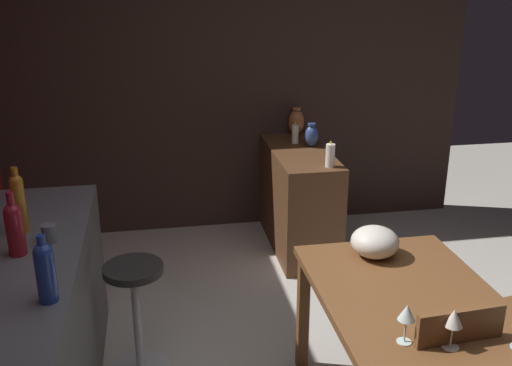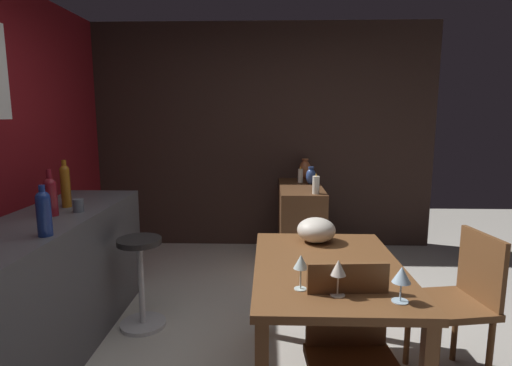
{
  "view_description": "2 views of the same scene",
  "coord_description": "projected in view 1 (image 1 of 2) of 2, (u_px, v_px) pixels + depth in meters",
  "views": [
    {
      "loc": [
        -2.3,
        0.79,
        2.13
      ],
      "look_at": [
        0.84,
        0.23,
        0.98
      ],
      "focal_mm": 40.95,
      "sensor_mm": 36.0,
      "label": 1
    },
    {
      "loc": [
        -2.3,
        0.01,
        1.56
      ],
      "look_at": [
        0.78,
        0.11,
        1.05
      ],
      "focal_mm": 28.7,
      "sensor_mm": 36.0,
      "label": 2
    }
  ],
  "objects": [
    {
      "name": "sideboard_cabinet",
      "position": [
        299.0,
        199.0,
        4.72
      ],
      "size": [
        1.1,
        0.44,
        0.82
      ],
      "primitive_type": "cube",
      "color": "#56351E",
      "rests_on": "ground_plane"
    },
    {
      "name": "vase_copper",
      "position": [
        296.0,
        122.0,
        4.99
      ],
      "size": [
        0.13,
        0.13,
        0.24
      ],
      "color": "#B26038",
      "rests_on": "sideboard_cabinet"
    },
    {
      "name": "wall_side_right",
      "position": [
        212.0,
        79.0,
        4.85
      ],
      "size": [
        0.1,
        4.4,
        2.6
      ],
      "primitive_type": "cube",
      "color": "#33231E",
      "rests_on": "ground_plane"
    },
    {
      "name": "wine_bottle_cobalt",
      "position": [
        45.0,
        270.0,
        2.28
      ],
      "size": [
        0.08,
        0.08,
        0.29
      ],
      "color": "navy",
      "rests_on": "kitchen_counter"
    },
    {
      "name": "pillar_candle_short",
      "position": [
        330.0,
        155.0,
        4.16
      ],
      "size": [
        0.07,
        0.07,
        0.19
      ],
      "color": "white",
      "rests_on": "sideboard_cabinet"
    },
    {
      "name": "wine_bottle_ruby",
      "position": [
        15.0,
        226.0,
        2.66
      ],
      "size": [
        0.08,
        0.08,
        0.31
      ],
      "color": "maroon",
      "rests_on": "kitchen_counter"
    },
    {
      "name": "fruit_bowl",
      "position": [
        375.0,
        242.0,
        3.02
      ],
      "size": [
        0.25,
        0.25,
        0.16
      ],
      "primitive_type": "ellipsoid",
      "color": "beige",
      "rests_on": "dining_table"
    },
    {
      "name": "wine_glass_center",
      "position": [
        407.0,
        314.0,
        2.29
      ],
      "size": [
        0.07,
        0.07,
        0.17
      ],
      "color": "silver",
      "rests_on": "dining_table"
    },
    {
      "name": "wine_glass_left",
      "position": [
        454.0,
        319.0,
        2.26
      ],
      "size": [
        0.07,
        0.07,
        0.17
      ],
      "color": "silver",
      "rests_on": "dining_table"
    },
    {
      "name": "kitchen_counter",
      "position": [
        22.0,
        353.0,
        2.73
      ],
      "size": [
        2.1,
        0.6,
        0.9
      ],
      "primitive_type": "cube",
      "color": "#4C4C51",
      "rests_on": "ground_plane"
    },
    {
      "name": "dining_table",
      "position": [
        409.0,
        314.0,
        2.7
      ],
      "size": [
        1.2,
        0.82,
        0.74
      ],
      "color": "brown",
      "rests_on": "ground_plane"
    },
    {
      "name": "wine_bottle_amber",
      "position": [
        19.0,
        201.0,
        2.88
      ],
      "size": [
        0.07,
        0.07,
        0.34
      ],
      "color": "#8C5114",
      "rests_on": "kitchen_counter"
    },
    {
      "name": "vase_ceramic_blue",
      "position": [
        311.0,
        136.0,
        4.66
      ],
      "size": [
        0.11,
        0.11,
        0.19
      ],
      "color": "#334C8C",
      "rests_on": "sideboard_cabinet"
    },
    {
      "name": "cup_slate",
      "position": [
        49.0,
        233.0,
        2.82
      ],
      "size": [
        0.11,
        0.07,
        0.09
      ],
      "color": "#515660",
      "rests_on": "kitchen_counter"
    },
    {
      "name": "bar_stool",
      "position": [
        137.0,
        318.0,
        3.18
      ],
      "size": [
        0.34,
        0.34,
        0.68
      ],
      "color": "#262323",
      "rests_on": "ground_plane"
    },
    {
      "name": "pillar_candle_tall",
      "position": [
        295.0,
        134.0,
        4.76
      ],
      "size": [
        0.06,
        0.06,
        0.18
      ],
      "color": "white",
      "rests_on": "sideboard_cabinet"
    }
  ]
}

